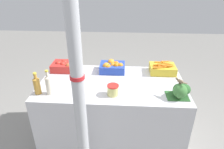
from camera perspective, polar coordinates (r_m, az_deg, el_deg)
ground_plane at (r=2.78m, az=0.00°, el=-16.70°), size 10.00×10.00×0.00m
market_table at (r=2.52m, az=0.00°, el=-10.15°), size 1.65×0.88×0.80m
support_pole at (r=1.56m, az=-9.59°, el=-4.24°), size 0.11×0.11×2.24m
apple_crate at (r=2.63m, az=-13.34°, el=2.48°), size 0.31×0.24×0.13m
orange_crate at (r=2.52m, az=0.06°, el=2.21°), size 0.31×0.24×0.14m
carrot_crate at (r=2.56m, az=14.31°, el=1.69°), size 0.31×0.24×0.14m
broccoli_pile at (r=2.11m, az=19.06°, el=-4.31°), size 0.24×0.21×0.16m
juice_bottle_amber at (r=2.18m, az=-20.66°, el=-2.80°), size 0.07×0.07×0.24m
juice_bottle_cloudy at (r=2.13m, az=-17.63°, el=-2.66°), size 0.06×0.06×0.27m
pickle_jar at (r=2.04m, az=0.27°, el=-4.45°), size 0.12×0.12×0.11m
sparrow_bird at (r=2.05m, az=18.84°, el=-1.78°), size 0.10×0.11×0.05m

